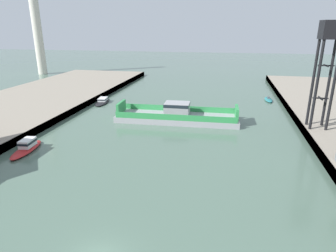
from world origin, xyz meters
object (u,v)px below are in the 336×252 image
Objects in this scene: chain_ferry at (177,116)px; crane_tower at (329,47)px; moored_boat_near_right at (268,100)px; moored_boat_mid_left at (103,101)px; smokestack_distant_a at (36,18)px; moored_boat_mid_right at (27,147)px.

crane_tower is at bearing -6.19° from chain_ferry.
moored_boat_near_right is 0.70× the size of moored_boat_mid_left.
moored_boat_mid_right is at bearing -58.04° from smokestack_distant_a.
chain_ferry is 27.59m from crane_tower.
smokestack_distant_a is at bearing 121.96° from moored_boat_mid_right.
moored_boat_mid_right is (-38.24, -39.38, 0.36)m from moored_boat_near_right.
smokestack_distant_a reaches higher than moored_boat_mid_left.
crane_tower is (43.97, -13.21, 13.92)m from moored_boat_mid_left.
moored_boat_mid_right is 47.94m from crane_tower.
chain_ferry is 80.36m from smokestack_distant_a.
crane_tower reaches higher than moored_boat_mid_right.
crane_tower is at bearing -78.33° from moored_boat_near_right.
moored_boat_near_right is at bearing -19.19° from smokestack_distant_a.
moored_boat_near_right is 0.34× the size of crane_tower.
crane_tower reaches higher than chain_ferry.
smokestack_distant_a is at bearing 141.39° from chain_ferry.
chain_ferry is 3.11× the size of moored_boat_mid_right.
chain_ferry reaches higher than moored_boat_mid_right.
moored_boat_mid_left is at bearing 91.75° from moored_boat_mid_right.
chain_ferry reaches higher than moored_boat_mid_left.
moored_boat_mid_left is 59.42m from smokestack_distant_a.
crane_tower is 99.52m from smokestack_distant_a.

